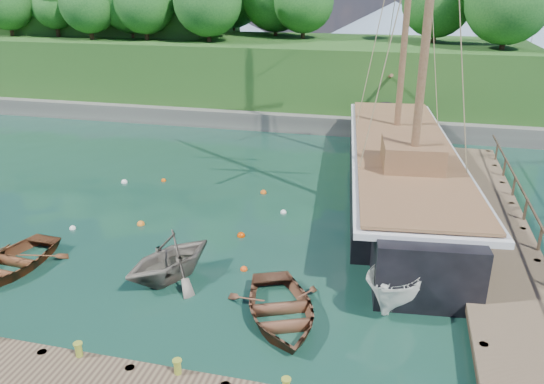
{
  "coord_description": "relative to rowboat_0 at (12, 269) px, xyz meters",
  "views": [
    {
      "loc": [
        7.25,
        -15.69,
        10.43
      ],
      "look_at": [
        2.1,
        5.09,
        2.0
      ],
      "focal_mm": 35.0,
      "sensor_mm": 36.0,
      "label": 1
    }
  ],
  "objects": [
    {
      "name": "bollard_1",
      "position": [
        6.04,
        -4.61,
        0.0
      ],
      "size": [
        0.26,
        0.26,
        0.45
      ],
      "primitive_type": "cylinder",
      "color": "olive",
      "rests_on": "ground"
    },
    {
      "name": "ground",
      "position": [
        7.04,
        0.49,
        0.0
      ],
      "size": [
        160.0,
        160.0,
        0.0
      ],
      "primitive_type": "plane",
      "color": "#143126",
      "rests_on": "ground"
    },
    {
      "name": "mooring_buoy_0",
      "position": [
        0.18,
        3.84,
        0.0
      ],
      "size": [
        0.29,
        0.29,
        0.29
      ],
      "primitive_type": "sphere",
      "color": "white",
      "rests_on": "ground"
    },
    {
      "name": "mooring_buoy_1",
      "position": [
        3.0,
        5.0,
        0.0
      ],
      "size": [
        0.36,
        0.36,
        0.36
      ],
      "primitive_type": "sphere",
      "color": "orange",
      "rests_on": "ground"
    },
    {
      "name": "mooring_buoy_4",
      "position": [
        1.53,
        10.68,
        0.0
      ],
      "size": [
        0.27,
        0.27,
        0.27
      ],
      "primitive_type": "sphere",
      "color": "#E75506",
      "rests_on": "ground"
    },
    {
      "name": "distant_ridge",
      "position": [
        11.34,
        70.49,
        4.35
      ],
      "size": [
        117.0,
        40.0,
        10.0
      ],
      "color": "#728CA5",
      "rests_on": "ground"
    },
    {
      "name": "mooring_buoy_6",
      "position": [
        -0.5,
        9.9,
        0.0
      ],
      "size": [
        0.35,
        0.35,
        0.35
      ],
      "primitive_type": "sphere",
      "color": "white",
      "rests_on": "ground"
    },
    {
      "name": "mooring_buoy_5",
      "position": [
        7.51,
        10.24,
        0.0
      ],
      "size": [
        0.33,
        0.33,
        0.33
      ],
      "primitive_type": "sphere",
      "color": "#D35B13",
      "rests_on": "ground"
    },
    {
      "name": "mooring_buoy_7",
      "position": [
        8.85,
        2.16,
        0.0
      ],
      "size": [
        0.29,
        0.29,
        0.29
      ],
      "primitive_type": "sphere",
      "color": "#EF4C12",
      "rests_on": "ground"
    },
    {
      "name": "mooring_buoy_2",
      "position": [
        7.88,
        4.97,
        0.0
      ],
      "size": [
        0.35,
        0.35,
        0.35
      ],
      "primitive_type": "sphere",
      "color": "#D63D00",
      "rests_on": "ground"
    },
    {
      "name": "rowboat_1",
      "position": [
        6.32,
        0.89,
        0.0
      ],
      "size": [
        4.7,
        4.92,
        2.02
      ],
      "primitive_type": "imported",
      "rotation": [
        0.0,
        0.0,
        -0.47
      ],
      "color": "slate",
      "rests_on": "ground"
    },
    {
      "name": "rowboat_2",
      "position": [
        10.97,
        -0.65,
        0.0
      ],
      "size": [
        4.81,
        5.5,
        0.95
      ],
      "primitive_type": "imported",
      "rotation": [
        0.0,
        0.0,
        0.4
      ],
      "color": "brown",
      "rests_on": "ground"
    },
    {
      "name": "mooring_buoy_3",
      "position": [
        9.13,
        7.93,
        0.0
      ],
      "size": [
        0.3,
        0.3,
        0.3
      ],
      "primitive_type": "sphere",
      "color": "white",
      "rests_on": "ground"
    },
    {
      "name": "schooner",
      "position": [
        14.56,
        11.77,
        1.17
      ],
      "size": [
        7.44,
        28.51,
        21.08
      ],
      "rotation": [
        0.0,
        0.0,
        0.11
      ],
      "color": "black",
      "rests_on": "ground"
    },
    {
      "name": "headland",
      "position": [
        -5.84,
        31.85,
        5.54
      ],
      "size": [
        51.0,
        19.31,
        12.9
      ],
      "color": "#474744",
      "rests_on": "ground"
    },
    {
      "name": "rowboat_0",
      "position": [
        0.0,
        0.0,
        0.0
      ],
      "size": [
        3.47,
        4.64,
        0.92
      ],
      "primitive_type": "imported",
      "rotation": [
        0.0,
        0.0,
        -0.07
      ],
      "color": "brown",
      "rests_on": "ground"
    },
    {
      "name": "cabin_boat_white",
      "position": [
        14.95,
        1.65,
        0.0
      ],
      "size": [
        3.38,
        5.08,
        1.84
      ],
      "primitive_type": "imported",
      "rotation": [
        0.0,
        0.0,
        -0.37
      ],
      "color": "white",
      "rests_on": "ground"
    },
    {
      "name": "dock_east",
      "position": [
        18.54,
        7.49,
        0.43
      ],
      "size": [
        3.2,
        24.0,
        1.1
      ],
      "color": "#433328",
      "rests_on": "ground"
    }
  ]
}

